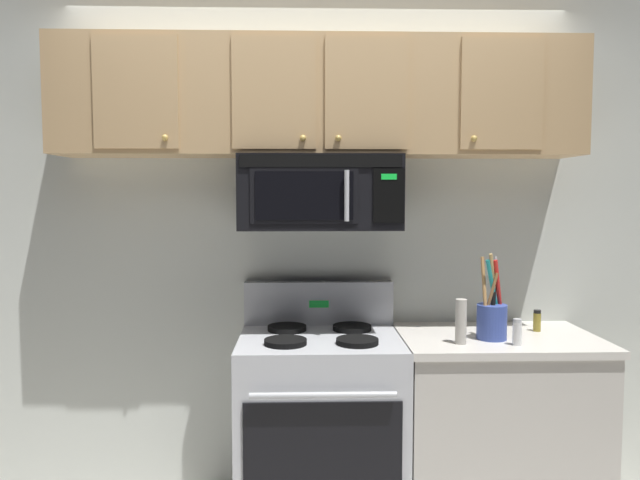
# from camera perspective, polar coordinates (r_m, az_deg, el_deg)

# --- Properties ---
(back_wall) EXTENTS (5.20, 0.10, 2.70)m
(back_wall) POSITION_cam_1_polar(r_m,az_deg,el_deg) (3.17, -0.17, 0.40)
(back_wall) COLOR silver
(back_wall) RESTS_ON ground_plane
(stove_range) EXTENTS (0.76, 0.69, 1.12)m
(stove_range) POSITION_cam_1_polar(r_m,az_deg,el_deg) (3.01, 0.04, -17.11)
(stove_range) COLOR #B7BABF
(stove_range) RESTS_ON ground_plane
(over_range_microwave) EXTENTS (0.76, 0.43, 0.35)m
(over_range_microwave) POSITION_cam_1_polar(r_m,az_deg,el_deg) (2.92, -0.04, 4.49)
(over_range_microwave) COLOR black
(upper_cabinets) EXTENTS (2.50, 0.36, 0.55)m
(upper_cabinets) POSITION_cam_1_polar(r_m,az_deg,el_deg) (2.98, -0.05, 13.16)
(upper_cabinets) COLOR tan
(counter_segment) EXTENTS (0.93, 0.65, 0.90)m
(counter_segment) POSITION_cam_1_polar(r_m,az_deg,el_deg) (3.16, 16.15, -16.55)
(counter_segment) COLOR #BCB7AD
(counter_segment) RESTS_ON ground_plane
(utensil_crock_blue) EXTENTS (0.14, 0.14, 0.40)m
(utensil_crock_blue) POSITION_cam_1_polar(r_m,az_deg,el_deg) (2.92, 15.86, -6.94)
(utensil_crock_blue) COLOR #384C9E
(utensil_crock_blue) RESTS_ON counter_segment
(salt_shaker) EXTENTS (0.04, 0.04, 0.12)m
(salt_shaker) POSITION_cam_1_polar(r_m,az_deg,el_deg) (2.84, 18.04, -8.25)
(salt_shaker) COLOR white
(salt_shaker) RESTS_ON counter_segment
(pepper_mill) EXTENTS (0.05, 0.05, 0.20)m
(pepper_mill) POSITION_cam_1_polar(r_m,az_deg,el_deg) (2.79, 13.11, -7.48)
(pepper_mill) COLOR #B7B2A8
(pepper_mill) RESTS_ON counter_segment
(spice_jar) EXTENTS (0.04, 0.04, 0.11)m
(spice_jar) POSITION_cam_1_polar(r_m,az_deg,el_deg) (3.16, 19.73, -7.15)
(spice_jar) COLOR olive
(spice_jar) RESTS_ON counter_segment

